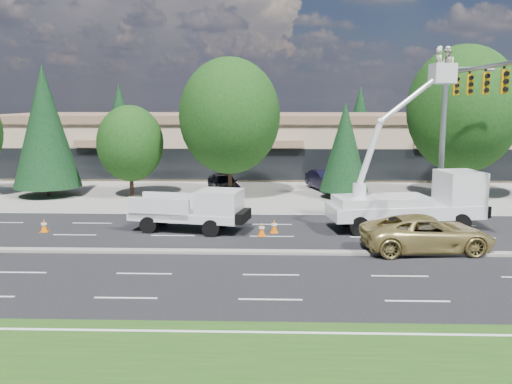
{
  "coord_description": "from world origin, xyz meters",
  "views": [
    {
      "loc": [
        0.1,
        -24.68,
        6.74
      ],
      "look_at": [
        -0.76,
        2.33,
        2.4
      ],
      "focal_mm": 40.0,
      "sensor_mm": 36.0,
      "label": 1
    }
  ],
  "objects_px": {
    "signal_mast": "(456,113)",
    "bucket_truck": "(417,192)",
    "minivan": "(427,234)",
    "utility_pickup": "(194,214)"
  },
  "relations": [
    {
      "from": "signal_mast",
      "to": "minivan",
      "type": "relative_size",
      "value": 1.72
    },
    {
      "from": "signal_mast",
      "to": "minivan",
      "type": "height_order",
      "value": "signal_mast"
    },
    {
      "from": "signal_mast",
      "to": "bucket_truck",
      "type": "bearing_deg",
      "value": -141.57
    },
    {
      "from": "signal_mast",
      "to": "bucket_truck",
      "type": "relative_size",
      "value": 1.07
    },
    {
      "from": "minivan",
      "to": "bucket_truck",
      "type": "bearing_deg",
      "value": -13.46
    },
    {
      "from": "utility_pickup",
      "to": "minivan",
      "type": "bearing_deg",
      "value": -7.27
    },
    {
      "from": "bucket_truck",
      "to": "minivan",
      "type": "xyz_separation_m",
      "value": [
        -0.62,
        -4.55,
        -1.17
      ]
    },
    {
      "from": "signal_mast",
      "to": "utility_pickup",
      "type": "height_order",
      "value": "signal_mast"
    },
    {
      "from": "signal_mast",
      "to": "bucket_truck",
      "type": "height_order",
      "value": "bucket_truck"
    },
    {
      "from": "signal_mast",
      "to": "minivan",
      "type": "distance_m",
      "value": 8.83
    }
  ]
}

